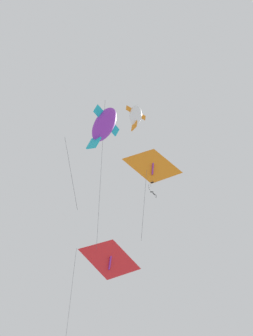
# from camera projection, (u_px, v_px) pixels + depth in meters

# --- Properties ---
(kite_fish_upper_right) EXTENTS (3.26, 3.34, 10.13)m
(kite_fish_upper_right) POSITION_uv_depth(u_px,v_px,m) (136.00, 115.00, 29.82)
(kite_fish_upper_right) COLOR white
(kite_delta_low_drifter) EXTENTS (2.41, 2.03, 5.85)m
(kite_delta_low_drifter) POSITION_uv_depth(u_px,v_px,m) (152.00, 167.00, 26.99)
(kite_delta_low_drifter) COLOR orange
(kite_delta_near_right) EXTENTS (4.13, 3.91, 8.99)m
(kite_delta_near_right) POSITION_uv_depth(u_px,v_px,m) (109.00, 260.00, 28.48)
(kite_delta_near_right) COLOR red
(kite_fish_far_centre) EXTENTS (2.54, 2.01, 5.20)m
(kite_fish_far_centre) POSITION_uv_depth(u_px,v_px,m) (104.00, 125.00, 22.63)
(kite_fish_far_centre) COLOR purple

